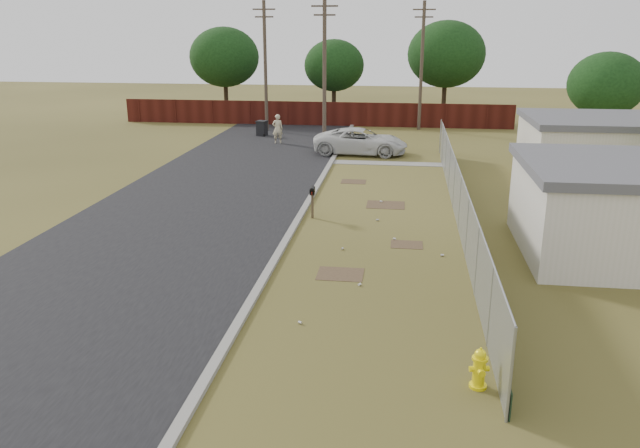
# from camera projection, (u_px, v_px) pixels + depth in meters

# --- Properties ---
(ground) EXTENTS (120.00, 120.00, 0.00)m
(ground) POSITION_uv_depth(u_px,v_px,m) (375.00, 226.00, 23.60)
(ground) COLOR olive
(ground) RESTS_ON ground
(street) EXTENTS (15.10, 60.00, 0.12)m
(street) POSITION_uv_depth(u_px,v_px,m) (252.00, 173.00, 32.07)
(street) COLOR black
(street) RESTS_ON ground
(chainlink_fence) EXTENTS (0.10, 27.06, 2.02)m
(chainlink_fence) POSITION_uv_depth(u_px,v_px,m) (458.00, 201.00, 23.93)
(chainlink_fence) COLOR #919499
(chainlink_fence) RESTS_ON ground
(privacy_fence) EXTENTS (30.00, 0.12, 1.80)m
(privacy_fence) POSITION_uv_depth(u_px,v_px,m) (313.00, 114.00, 47.73)
(privacy_fence) COLOR #40130D
(privacy_fence) RESTS_ON ground
(utility_poles) EXTENTS (12.60, 8.24, 9.00)m
(utility_poles) POSITION_uv_depth(u_px,v_px,m) (338.00, 66.00, 42.19)
(utility_poles) COLOR #4F3F35
(utility_poles) RESTS_ON ground
(houses) EXTENTS (9.30, 17.24, 3.10)m
(houses) POSITION_uv_depth(u_px,v_px,m) (623.00, 175.00, 24.85)
(houses) COLOR silver
(houses) RESTS_ON ground
(horizon_trees) EXTENTS (33.32, 31.94, 7.78)m
(horizon_trees) POSITION_uv_depth(u_px,v_px,m) (405.00, 65.00, 44.37)
(horizon_trees) COLOR #322516
(horizon_trees) RESTS_ON ground
(fire_hydrant) EXTENTS (0.43, 0.44, 0.92)m
(fire_hydrant) POSITION_uv_depth(u_px,v_px,m) (479.00, 369.00, 12.88)
(fire_hydrant) COLOR yellow
(fire_hydrant) RESTS_ON ground
(mailbox) EXTENTS (0.22, 0.55, 1.26)m
(mailbox) POSITION_uv_depth(u_px,v_px,m) (312.00, 193.00, 24.31)
(mailbox) COLOR brown
(mailbox) RESTS_ON ground
(pickup_truck) EXTENTS (5.61, 2.80, 1.52)m
(pickup_truck) POSITION_uv_depth(u_px,v_px,m) (361.00, 141.00, 36.85)
(pickup_truck) COLOR silver
(pickup_truck) RESTS_ON ground
(pedestrian) EXTENTS (0.78, 0.61, 1.88)m
(pedestrian) POSITION_uv_depth(u_px,v_px,m) (278.00, 129.00, 40.23)
(pedestrian) COLOR beige
(pedestrian) RESTS_ON ground
(trash_bin) EXTENTS (0.82, 0.89, 1.05)m
(trash_bin) POSITION_uv_depth(u_px,v_px,m) (262.00, 128.00, 43.19)
(trash_bin) COLOR black
(trash_bin) RESTS_ON ground
(scattered_litter) EXTENTS (3.94, 11.99, 0.07)m
(scattered_litter) POSITION_uv_depth(u_px,v_px,m) (374.00, 247.00, 21.21)
(scattered_litter) COLOR silver
(scattered_litter) RESTS_ON ground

